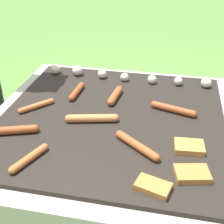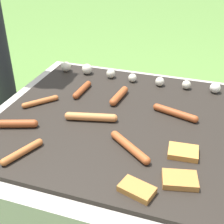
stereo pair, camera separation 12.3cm
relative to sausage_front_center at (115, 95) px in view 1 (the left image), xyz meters
name	(u,v)px [view 1 (the left image)]	position (x,y,z in m)	size (l,w,h in m)	color
ground_plane	(112,190)	(0.02, -0.15, -0.42)	(14.00, 14.00, 0.00)	#567F38
grill	(112,157)	(0.02, -0.15, -0.22)	(0.99, 0.99, 0.41)	#B2AA9E
sausage_front_right	(29,158)	(-0.19, -0.47, 0.00)	(0.08, 0.15, 0.02)	#B7602D
sausage_mid_right	(36,106)	(-0.30, -0.15, 0.00)	(0.11, 0.13, 0.02)	#B7602D
sausage_front_center	(115,95)	(0.00, 0.00, 0.00)	(0.05, 0.16, 0.03)	#A34C23
sausage_front_left	(77,91)	(-0.18, 0.01, 0.00)	(0.03, 0.16, 0.03)	#93421E
sausage_mid_left	(137,145)	(0.14, -0.33, 0.00)	(0.17, 0.13, 0.03)	#A34C23
sausage_back_right	(92,118)	(-0.05, -0.20, 0.00)	(0.20, 0.07, 0.03)	#C6753D
sausage_back_center	(16,130)	(-0.30, -0.33, 0.00)	(0.16, 0.07, 0.03)	#93421E
sausage_back_left	(173,109)	(0.25, -0.06, 0.00)	(0.19, 0.08, 0.03)	#93421E
bread_slice_right	(192,174)	(0.32, -0.44, -0.01)	(0.12, 0.09, 0.02)	#B27033
bread_slice_center	(153,187)	(0.21, -0.51, -0.01)	(0.11, 0.09, 0.02)	#B27033
bread_slice_left	(189,147)	(0.31, -0.30, -0.01)	(0.10, 0.08, 0.02)	#D18438
mushroom_row	(118,75)	(-0.02, 0.20, 0.01)	(0.79, 0.07, 0.05)	beige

